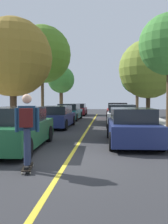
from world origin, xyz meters
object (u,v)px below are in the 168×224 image
object	(u,v)px
parked_car_right_nearest	(132,126)
street_tree_right_near	(148,69)
parked_car_left_near	(56,117)
parked_car_left_farthest	(78,109)
parked_car_left_far	(69,112)
street_tree_left_nearest	(13,58)
street_tree_right_far	(137,78)
parked_car_right_far	(117,111)
street_tree_left_far	(61,80)
skateboard	(28,167)
fire_hydrant	(19,123)
parked_car_right_near	(121,116)
parked_car_left_nearest	(16,128)
skateboarder	(27,125)
street_tree_left_near	(42,54)

from	to	relation	value
parked_car_right_nearest	street_tree_right_near	distance (m)	10.50
parked_car_left_near	parked_car_left_farthest	xyz separation A→B (m)	(-0.00, 12.49, -0.01)
parked_car_left_far	street_tree_left_nearest	distance (m)	8.44
street_tree_right_far	parked_car_right_nearest	bearing A→B (deg)	-97.40
parked_car_left_farthest	parked_car_right_far	xyz separation A→B (m)	(4.12, -4.70, 0.07)
street_tree_left_nearest	street_tree_left_far	bearing A→B (deg)	90.00
parked_car_right_far	skateboard	world-z (taller)	parked_car_right_far
parked_car_right_nearest	parked_car_right_far	xyz separation A→B (m)	(0.00, 13.47, 0.03)
parked_car_right_far	fire_hydrant	xyz separation A→B (m)	(-5.62, -10.17, -0.23)
parked_car_right_near	parked_car_right_far	distance (m)	6.78
parked_car_right_far	parked_car_left_nearest	bearing A→B (deg)	-105.51
parked_car_left_nearest	skateboard	size ratio (longest dim) A/B	5.37
street_tree_right_near	street_tree_right_far	distance (m)	6.97
parked_car_left_nearest	parked_car_right_far	size ratio (longest dim) A/B	1.01
street_tree_left_nearest	skateboarder	distance (m)	9.50
street_tree_right_far	skateboarder	distance (m)	21.55
parked_car_left_nearest	street_tree_right_far	xyz separation A→B (m)	(6.29, 18.06, 3.25)
street_tree_left_nearest	street_tree_left_far	world-z (taller)	street_tree_left_nearest
parked_car_left_far	fire_hydrant	xyz separation A→B (m)	(-1.50, -8.36, -0.18)
parked_car_right_far	street_tree_left_far	size ratio (longest dim) A/B	0.84
parked_car_right_far	street_tree_left_far	bearing A→B (deg)	133.96
parked_car_left_near	parked_car_left_nearest	bearing A→B (deg)	-90.00
parked_car_left_farthest	street_tree_left_near	size ratio (longest dim) A/B	0.54
street_tree_right_near	fire_hydrant	world-z (taller)	street_tree_right_near
parked_car_left_near	skateboard	size ratio (longest dim) A/B	5.14
street_tree_right_far	parked_car_right_far	bearing A→B (deg)	-124.00
parked_car_left_far	parked_car_right_far	size ratio (longest dim) A/B	1.00
parked_car_right_near	street_tree_left_far	bearing A→B (deg)	115.30
parked_car_right_near	fire_hydrant	xyz separation A→B (m)	(-5.62, -3.40, -0.20)
parked_car_left_near	street_tree_right_near	world-z (taller)	street_tree_right_near
parked_car_left_nearest	parked_car_left_farthest	distance (m)	19.55
parked_car_right_nearest	skateboard	xyz separation A→B (m)	(-2.88, -4.04, -0.59)
parked_car_left_nearest	parked_car_left_near	distance (m)	7.06
parked_car_left_far	street_tree_left_nearest	world-z (taller)	street_tree_left_nearest
street_tree_right_near	parked_car_left_nearest	bearing A→B (deg)	-119.55
parked_car_left_nearest	parked_car_right_far	bearing A→B (deg)	74.49
parked_car_right_nearest	fire_hydrant	size ratio (longest dim) A/B	6.15
parked_car_left_far	fire_hydrant	world-z (taller)	parked_car_left_far
parked_car_left_far	skateboard	size ratio (longest dim) A/B	5.34
street_tree_right_far	street_tree_right_near	bearing A→B (deg)	-90.00
parked_car_right_nearest	skateboarder	bearing A→B (deg)	-125.24
parked_car_left_farthest	street_tree_left_far	xyz separation A→B (m)	(-2.17, 1.82, 3.39)
parked_car_left_nearest	skateboard	bearing A→B (deg)	-65.12
parked_car_right_near	street_tree_left_nearest	size ratio (longest dim) A/B	0.69
parked_car_left_farthest	parked_car_right_near	xyz separation A→B (m)	(4.12, -11.48, 0.04)
street_tree_left_far	fire_hydrant	xyz separation A→B (m)	(0.67, -16.69, -3.55)
parked_car_right_far	street_tree_right_near	bearing A→B (deg)	-60.01
fire_hydrant	street_tree_left_far	bearing A→B (deg)	92.29
street_tree_left_far	street_tree_right_far	distance (m)	9.08
parked_car_left_far	parked_car_right_far	bearing A→B (deg)	23.80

